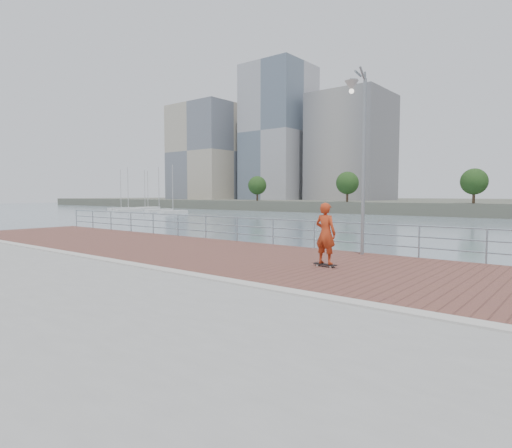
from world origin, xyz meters
The scene contains 8 objects.
water centered at (0.00, 0.00, -2.00)m, with size 400.00×400.00×0.00m, color slate.
brick_lane centered at (0.00, 3.60, 0.01)m, with size 40.00×6.80×0.02m, color brown.
curb centered at (0.00, 0.00, 0.03)m, with size 40.00×0.40×0.06m, color #B7B5AD.
guardrail centered at (0.00, 7.00, 0.69)m, with size 39.06×0.06×1.13m.
street_lamp centered at (1.25, 6.05, 4.42)m, with size 0.45×1.32×6.22m.
skateboard centered at (1.52, 3.39, 0.08)m, with size 0.73×0.22×0.08m.
skateboarder centered at (1.52, 3.39, 1.01)m, with size 0.66×0.43×1.82m, color #B13617.
marina centered at (-80.04, 57.49, -1.52)m, with size 27.99×20.31×10.46m.
Camera 1 is at (7.80, -7.68, 2.17)m, focal length 30.00 mm.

